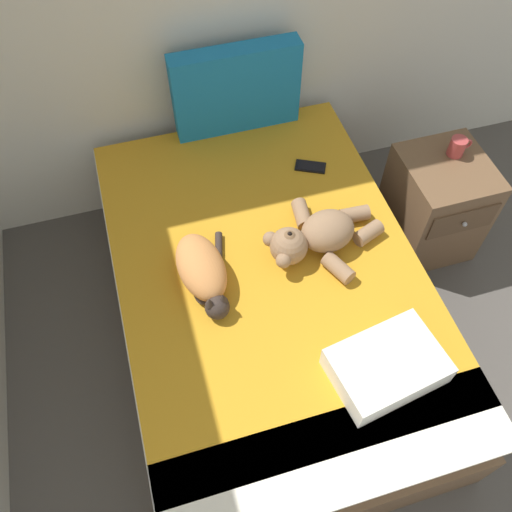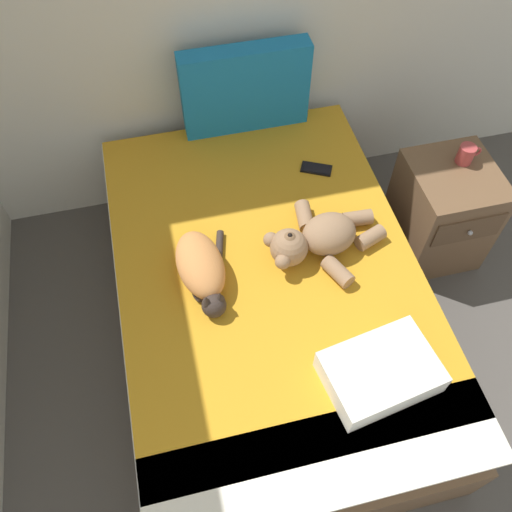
{
  "view_description": "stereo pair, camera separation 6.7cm",
  "coord_description": "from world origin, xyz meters",
  "px_view_note": "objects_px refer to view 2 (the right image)",
  "views": [
    {
      "loc": [
        0.88,
        1.49,
        2.46
      ],
      "look_at": [
        1.25,
        2.75,
        0.59
      ],
      "focal_mm": 37.59,
      "sensor_mm": 36.0,
      "label": 1
    },
    {
      "loc": [
        0.94,
        1.47,
        2.46
      ],
      "look_at": [
        1.25,
        2.75,
        0.59
      ],
      "focal_mm": 37.59,
      "sensor_mm": 36.0,
      "label": 2
    }
  ],
  "objects_px": {
    "throw_pillow": "(380,372)",
    "mug": "(466,154)",
    "bed": "(267,301)",
    "nightstand": "(441,212)",
    "teddy_bear": "(318,239)",
    "cell_phone": "(316,169)",
    "patterned_cushion": "(245,89)",
    "cat": "(202,269)"
  },
  "relations": [
    {
      "from": "cell_phone",
      "to": "mug",
      "type": "relative_size",
      "value": 1.37
    },
    {
      "from": "patterned_cushion",
      "to": "cat",
      "type": "distance_m",
      "value": 0.98
    },
    {
      "from": "cat",
      "to": "mug",
      "type": "height_order",
      "value": "cat"
    },
    {
      "from": "teddy_bear",
      "to": "nightstand",
      "type": "height_order",
      "value": "teddy_bear"
    },
    {
      "from": "mug",
      "to": "teddy_bear",
      "type": "bearing_deg",
      "value": -159.01
    },
    {
      "from": "cat",
      "to": "mug",
      "type": "distance_m",
      "value": 1.41
    },
    {
      "from": "throw_pillow",
      "to": "nightstand",
      "type": "relative_size",
      "value": 0.69
    },
    {
      "from": "teddy_bear",
      "to": "cell_phone",
      "type": "height_order",
      "value": "teddy_bear"
    },
    {
      "from": "bed",
      "to": "throw_pillow",
      "type": "bearing_deg",
      "value": -64.38
    },
    {
      "from": "cat",
      "to": "teddy_bear",
      "type": "bearing_deg",
      "value": 3.93
    },
    {
      "from": "nightstand",
      "to": "mug",
      "type": "xyz_separation_m",
      "value": [
        0.06,
        0.07,
        0.34
      ]
    },
    {
      "from": "mug",
      "to": "bed",
      "type": "bearing_deg",
      "value": -160.9
    },
    {
      "from": "teddy_bear",
      "to": "mug",
      "type": "distance_m",
      "value": 0.91
    },
    {
      "from": "patterned_cushion",
      "to": "throw_pillow",
      "type": "height_order",
      "value": "patterned_cushion"
    },
    {
      "from": "bed",
      "to": "cell_phone",
      "type": "xyz_separation_m",
      "value": [
        0.37,
        0.51,
        0.29
      ]
    },
    {
      "from": "patterned_cushion",
      "to": "teddy_bear",
      "type": "xyz_separation_m",
      "value": [
        0.12,
        -0.85,
        -0.15
      ]
    },
    {
      "from": "throw_pillow",
      "to": "mug",
      "type": "height_order",
      "value": "mug"
    },
    {
      "from": "teddy_bear",
      "to": "nightstand",
      "type": "bearing_deg",
      "value": 17.97
    },
    {
      "from": "throw_pillow",
      "to": "mug",
      "type": "bearing_deg",
      "value": 49.72
    },
    {
      "from": "patterned_cushion",
      "to": "teddy_bear",
      "type": "distance_m",
      "value": 0.87
    },
    {
      "from": "bed",
      "to": "nightstand",
      "type": "relative_size",
      "value": 3.39
    },
    {
      "from": "patterned_cushion",
      "to": "throw_pillow",
      "type": "distance_m",
      "value": 1.5
    },
    {
      "from": "throw_pillow",
      "to": "mug",
      "type": "xyz_separation_m",
      "value": [
        0.81,
        0.95,
        0.01
      ]
    },
    {
      "from": "nightstand",
      "to": "mug",
      "type": "distance_m",
      "value": 0.35
    },
    {
      "from": "patterned_cushion",
      "to": "throw_pillow",
      "type": "xyz_separation_m",
      "value": [
        0.17,
        -1.48,
        -0.17
      ]
    },
    {
      "from": "teddy_bear",
      "to": "throw_pillow",
      "type": "height_order",
      "value": "teddy_bear"
    },
    {
      "from": "bed",
      "to": "cell_phone",
      "type": "relative_size",
      "value": 11.84
    },
    {
      "from": "patterned_cushion",
      "to": "nightstand",
      "type": "distance_m",
      "value": 1.2
    },
    {
      "from": "teddy_bear",
      "to": "bed",
      "type": "bearing_deg",
      "value": -168.35
    },
    {
      "from": "teddy_bear",
      "to": "throw_pillow",
      "type": "xyz_separation_m",
      "value": [
        0.05,
        -0.62,
        -0.02
      ]
    },
    {
      "from": "cat",
      "to": "bed",
      "type": "bearing_deg",
      "value": -2.52
    },
    {
      "from": "patterned_cushion",
      "to": "teddy_bear",
      "type": "height_order",
      "value": "patterned_cushion"
    },
    {
      "from": "patterned_cushion",
      "to": "nightstand",
      "type": "xyz_separation_m",
      "value": [
        0.91,
        -0.6,
        -0.49
      ]
    },
    {
      "from": "bed",
      "to": "mug",
      "type": "distance_m",
      "value": 1.2
    },
    {
      "from": "throw_pillow",
      "to": "cat",
      "type": "bearing_deg",
      "value": 133.32
    },
    {
      "from": "patterned_cushion",
      "to": "cell_phone",
      "type": "bearing_deg",
      "value": -56.43
    },
    {
      "from": "nightstand",
      "to": "throw_pillow",
      "type": "bearing_deg",
      "value": -130.25
    },
    {
      "from": "cat",
      "to": "throw_pillow",
      "type": "relative_size",
      "value": 1.08
    },
    {
      "from": "patterned_cushion",
      "to": "nightstand",
      "type": "height_order",
      "value": "patterned_cushion"
    },
    {
      "from": "bed",
      "to": "teddy_bear",
      "type": "distance_m",
      "value": 0.43
    },
    {
      "from": "nightstand",
      "to": "cell_phone",
      "type": "bearing_deg",
      "value": 162.86
    },
    {
      "from": "teddy_bear",
      "to": "throw_pillow",
      "type": "relative_size",
      "value": 1.35
    }
  ]
}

